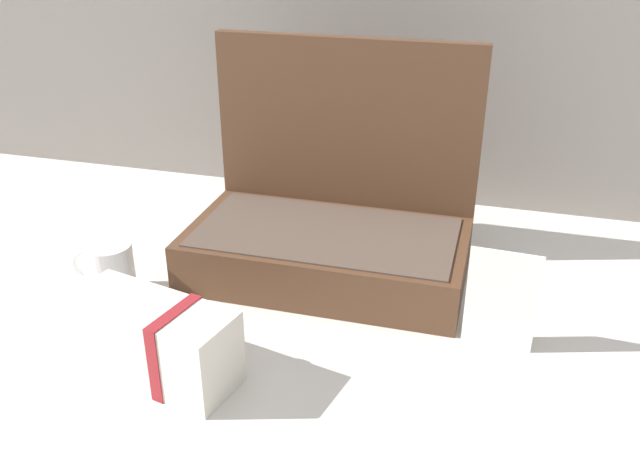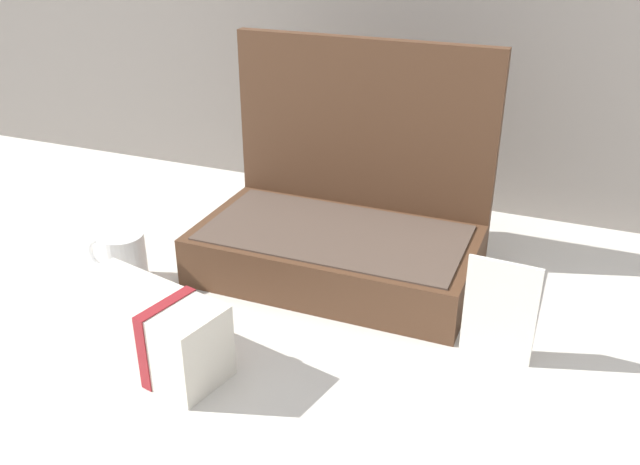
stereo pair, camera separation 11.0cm
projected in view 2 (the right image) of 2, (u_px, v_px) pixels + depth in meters
ground_plane at (340, 317)px, 1.18m from camera, size 6.00×6.00×0.00m
open_suitcase at (342, 225)px, 1.30m from camera, size 0.52×0.30×0.43m
cream_toiletry_bag at (150, 329)px, 1.04m from camera, size 0.28×0.16×0.13m
coffee_mug at (123, 258)px, 1.27m from camera, size 0.12×0.08×0.10m
info_card_left at (500, 311)px, 1.04m from camera, size 0.11×0.01×0.17m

